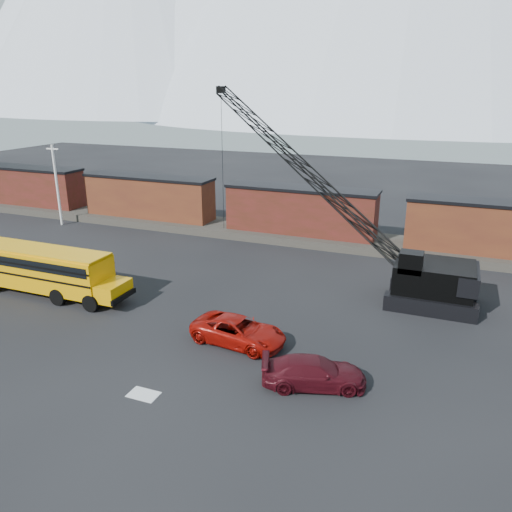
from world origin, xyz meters
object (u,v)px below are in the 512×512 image
(school_bus, at_px, (46,269))
(maroon_suv, at_px, (314,372))
(crawler_crane, at_px, (301,166))
(red_pickup, at_px, (239,331))

(school_bus, bearing_deg, maroon_suv, -11.34)
(school_bus, height_order, crawler_crane, crawler_crane)
(school_bus, relative_size, maroon_suv, 2.40)
(school_bus, xyz_separation_m, red_pickup, (14.64, -1.47, -1.06))
(maroon_suv, xyz_separation_m, crawler_crane, (-5.86, 16.46, 6.98))
(maroon_suv, bearing_deg, school_bus, 59.75)
(school_bus, relative_size, crawler_crane, 0.52)
(red_pickup, xyz_separation_m, maroon_suv, (4.91, -2.45, -0.03))
(maroon_suv, height_order, crawler_crane, crawler_crane)
(school_bus, xyz_separation_m, crawler_crane, (13.69, 12.54, 5.89))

